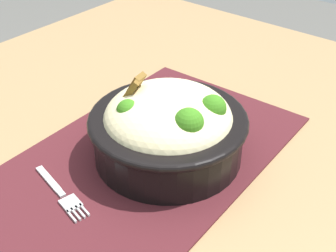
% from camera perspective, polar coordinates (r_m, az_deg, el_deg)
% --- Properties ---
extents(table, '(1.11, 0.99, 0.78)m').
position_cam_1_polar(table, '(0.71, -2.73, -7.69)').
color(table, '#99754C').
rests_on(table, ground_plane).
extents(placemat, '(0.49, 0.31, 0.00)m').
position_cam_1_polar(placemat, '(0.65, -3.01, -4.01)').
color(placemat, '#47191E').
rests_on(placemat, table).
extents(bowl, '(0.23, 0.23, 0.12)m').
position_cam_1_polar(bowl, '(0.62, 0.03, -0.09)').
color(bowl, black).
rests_on(bowl, placemat).
extents(fork, '(0.04, 0.12, 0.00)m').
position_cam_1_polar(fork, '(0.60, -13.24, -8.32)').
color(fork, '#B2B2B2').
rests_on(fork, placemat).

